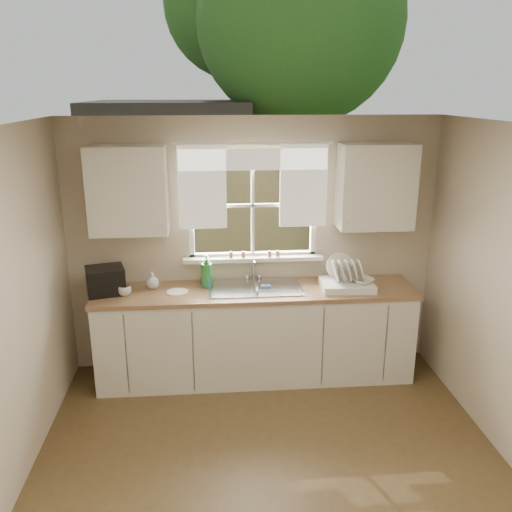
{
  "coord_description": "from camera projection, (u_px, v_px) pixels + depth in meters",
  "views": [
    {
      "loc": [
        -0.41,
        -3.12,
        2.72
      ],
      "look_at": [
        0.0,
        1.65,
        1.25
      ],
      "focal_mm": 38.0,
      "sensor_mm": 36.0,
      "label": 1
    }
  ],
  "objects": [
    {
      "name": "dish_rack",
      "position": [
        347.0,
        281.0,
        5.15
      ],
      "size": [
        0.51,
        0.39,
        0.31
      ],
      "color": "white",
      "rests_on": "countertop"
    },
    {
      "name": "saucer",
      "position": [
        177.0,
        292.0,
        5.05
      ],
      "size": [
        0.2,
        0.2,
        0.01
      ],
      "primitive_type": "cylinder",
      "color": "white",
      "rests_on": "countertop"
    },
    {
      "name": "window",
      "position": [
        253.0,
        222.0,
        5.27
      ],
      "size": [
        1.38,
        0.16,
        1.06
      ],
      "color": "white",
      "rests_on": "room_walls"
    },
    {
      "name": "sink",
      "position": [
        255.0,
        295.0,
        5.19
      ],
      "size": [
        0.88,
        0.52,
        0.4
      ],
      "color": "#B7B7BC",
      "rests_on": "countertop"
    },
    {
      "name": "soap_bottle_c",
      "position": [
        152.0,
        280.0,
        5.14
      ],
      "size": [
        0.14,
        0.14,
        0.16
      ],
      "primitive_type": "imported",
      "rotation": [
        0.0,
        0.0,
        -0.16
      ],
      "color": "beige",
      "rests_on": "countertop"
    },
    {
      "name": "wall_outlet",
      "position": [
        340.0,
        260.0,
        5.45
      ],
      "size": [
        0.08,
        0.01,
        0.12
      ],
      "primitive_type": "cube",
      "color": "beige",
      "rests_on": "room_walls"
    },
    {
      "name": "sill_jars",
      "position": [
        255.0,
        254.0,
        5.3
      ],
      "size": [
        0.5,
        0.04,
        0.06
      ],
      "color": "brown",
      "rests_on": "window"
    },
    {
      "name": "curtains",
      "position": [
        253.0,
        177.0,
        5.09
      ],
      "size": [
        1.5,
        0.03,
        0.81
      ],
      "color": "white",
      "rests_on": "room_walls"
    },
    {
      "name": "room_walls",
      "position": [
        280.0,
        339.0,
        3.38
      ],
      "size": [
        3.62,
        4.02,
        2.5
      ],
      "color": "beige",
      "rests_on": "ground"
    },
    {
      "name": "backyard",
      "position": [
        256.0,
        51.0,
        10.85
      ],
      "size": [
        20.0,
        10.0,
        6.13
      ],
      "color": "#335421",
      "rests_on": "ground"
    },
    {
      "name": "ground",
      "position": [
        276.0,
        495.0,
        3.8
      ],
      "size": [
        4.0,
        4.0,
        0.0
      ],
      "primitive_type": "plane",
      "color": "brown",
      "rests_on": "ground"
    },
    {
      "name": "base_cabinets",
      "position": [
        256.0,
        335.0,
        5.27
      ],
      "size": [
        3.0,
        0.62,
        0.87
      ],
      "primitive_type": "cube",
      "color": "silver",
      "rests_on": "ground"
    },
    {
      "name": "soap_bottle_b",
      "position": [
        207.0,
        279.0,
        5.17
      ],
      "size": [
        0.1,
        0.1,
        0.17
      ],
      "primitive_type": "imported",
      "rotation": [
        0.0,
        0.0,
        -0.32
      ],
      "color": "#2F69B3",
      "rests_on": "countertop"
    },
    {
      "name": "cup",
      "position": [
        125.0,
        291.0,
        4.97
      ],
      "size": [
        0.14,
        0.14,
        0.09
      ],
      "primitive_type": "imported",
      "rotation": [
        0.0,
        0.0,
        -0.19
      ],
      "color": "silver",
      "rests_on": "countertop"
    },
    {
      "name": "soap_bottle_a",
      "position": [
        207.0,
        271.0,
        5.16
      ],
      "size": [
        0.16,
        0.16,
        0.32
      ],
      "primitive_type": "imported",
      "rotation": [
        0.0,
        0.0,
        0.35
      ],
      "color": "#287B32",
      "rests_on": "countertop"
    },
    {
      "name": "upper_cabinet_right",
      "position": [
        376.0,
        187.0,
        5.09
      ],
      "size": [
        0.7,
        0.33,
        0.8
      ],
      "primitive_type": "cube",
      "color": "silver",
      "rests_on": "room_walls"
    },
    {
      "name": "ceiling",
      "position": [
        281.0,
        131.0,
        3.07
      ],
      "size": [
        3.6,
        4.0,
        0.02
      ],
      "primitive_type": "cube",
      "color": "silver",
      "rests_on": "room_walls"
    },
    {
      "name": "black_appliance",
      "position": [
        105.0,
        280.0,
        5.01
      ],
      "size": [
        0.4,
        0.37,
        0.25
      ],
      "primitive_type": "cube",
      "rotation": [
        0.0,
        0.0,
        0.27
      ],
      "color": "black",
      "rests_on": "countertop"
    },
    {
      "name": "bowl",
      "position": [
        362.0,
        280.0,
        5.11
      ],
      "size": [
        0.26,
        0.26,
        0.05
      ],
      "primitive_type": "imported",
      "rotation": [
        0.0,
        0.0,
        0.38
      ],
      "color": "white",
      "rests_on": "dish_rack"
    },
    {
      "name": "countertop",
      "position": [
        256.0,
        291.0,
        5.14
      ],
      "size": [
        3.04,
        0.65,
        0.04
      ],
      "primitive_type": "cube",
      "color": "#8E6A47",
      "rests_on": "base_cabinets"
    },
    {
      "name": "upper_cabinet_left",
      "position": [
        128.0,
        190.0,
        4.9
      ],
      "size": [
        0.7,
        0.33,
        0.8
      ],
      "primitive_type": "cube",
      "color": "silver",
      "rests_on": "room_walls"
    }
  ]
}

